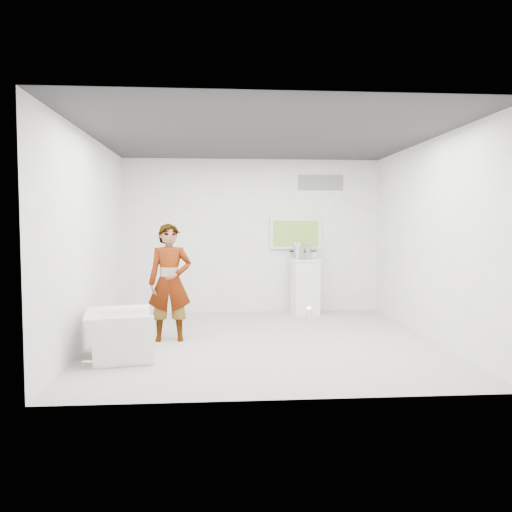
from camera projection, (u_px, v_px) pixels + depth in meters
name	position (u px, v px, depth m)	size (l,w,h in m)	color
room	(264.00, 240.00, 7.31)	(5.01, 5.01, 3.00)	#A29E95
tv	(296.00, 233.00, 9.81)	(1.00, 0.08, 0.60)	silver
logo_decal	(321.00, 183.00, 9.82)	(0.90, 0.02, 0.30)	slate
person	(170.00, 282.00, 7.39)	(0.64, 0.42, 1.74)	silver
armchair	(119.00, 335.00, 6.42)	(0.95, 0.83, 0.62)	silver
pedestal	(305.00, 287.00, 9.57)	(0.52, 0.52, 1.07)	white
floor_uplight	(309.00, 315.00, 8.73)	(0.18, 0.18, 0.28)	white
vitrine	(305.00, 251.00, 9.52)	(0.31, 0.31, 0.31)	white
console	(305.00, 253.00, 9.53)	(0.05, 0.16, 0.23)	white
wii_remote	(186.00, 235.00, 7.53)	(0.04, 0.15, 0.04)	white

